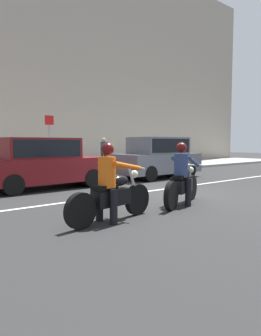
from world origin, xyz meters
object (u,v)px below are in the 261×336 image
object	(u,v)px
parked_sedan_maroon	(43,163)
street_sign_post	(49,138)
motorcycle_with_rider_denim_blue	(182,180)
pedestrian_bystander	(104,151)
parked_hatchback_slate_gray	(158,157)
motorcycle_with_rider_orange_stripe	(111,190)

from	to	relation	value
parked_sedan_maroon	street_sign_post	size ratio (longest dim) A/B	1.62
motorcycle_with_rider_denim_blue	street_sign_post	bearing A→B (deg)	85.85
street_sign_post	pedestrian_bystander	world-z (taller)	street_sign_post
street_sign_post	pedestrian_bystander	xyz separation A→B (m)	(2.88, -0.37, -0.66)
motorcycle_with_rider_denim_blue	parked_hatchback_slate_gray	distance (m)	6.05
motorcycle_with_rider_denim_blue	street_sign_post	xyz separation A→B (m)	(0.64, 8.81, 1.15)
street_sign_post	motorcycle_with_rider_orange_stripe	bearing A→B (deg)	-108.46
parked_hatchback_slate_gray	street_sign_post	world-z (taller)	street_sign_post
motorcycle_with_rider_orange_stripe	pedestrian_bystander	size ratio (longest dim) A/B	1.32
street_sign_post	parked_sedan_maroon	bearing A→B (deg)	-118.49
parked_sedan_maroon	pedestrian_bystander	size ratio (longest dim) A/B	2.62
motorcycle_with_rider_orange_stripe	parked_hatchback_slate_gray	world-z (taller)	parked_hatchback_slate_gray
parked_hatchback_slate_gray	street_sign_post	size ratio (longest dim) A/B	1.44
street_sign_post	pedestrian_bystander	distance (m)	2.98
pedestrian_bystander	parked_sedan_maroon	bearing A→B (deg)	-144.55
motorcycle_with_rider_denim_blue	parked_sedan_maroon	size ratio (longest dim) A/B	0.48
street_sign_post	pedestrian_bystander	size ratio (longest dim) A/B	1.62
motorcycle_with_rider_orange_stripe	parked_sedan_maroon	xyz separation A→B (m)	(0.87, 5.08, 0.25)
motorcycle_with_rider_denim_blue	pedestrian_bystander	size ratio (longest dim) A/B	1.26
motorcycle_with_rider_denim_blue	parked_hatchback_slate_gray	world-z (taller)	parked_hatchback_slate_gray
motorcycle_with_rider_denim_blue	motorcycle_with_rider_orange_stripe	distance (m)	2.38
parked_hatchback_slate_gray	parked_sedan_maroon	world-z (taller)	parked_hatchback_slate_gray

